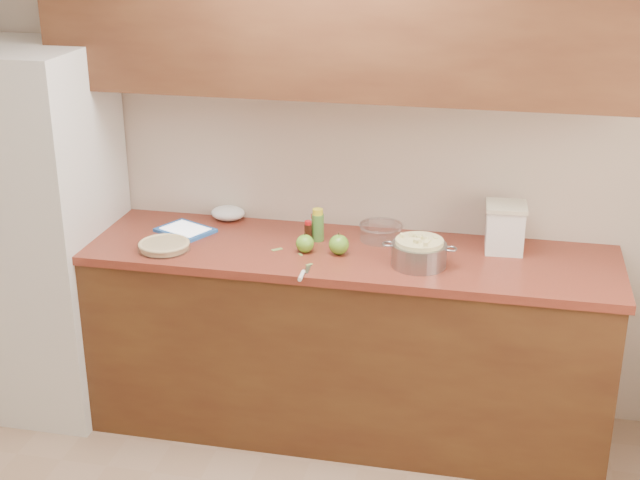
% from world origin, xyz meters
% --- Properties ---
extents(room_shell, '(3.60, 3.60, 3.60)m').
position_xyz_m(room_shell, '(0.00, 0.00, 1.30)').
color(room_shell, '#A28368').
rests_on(room_shell, ground).
extents(counter_run, '(2.64, 0.68, 0.92)m').
position_xyz_m(counter_run, '(0.00, 1.48, 0.46)').
color(counter_run, '#553417').
rests_on(counter_run, ground).
extents(upper_cabinets, '(2.60, 0.34, 0.70)m').
position_xyz_m(upper_cabinets, '(0.00, 1.63, 1.95)').
color(upper_cabinets, brown).
rests_on(upper_cabinets, room_shell).
extents(fridge, '(0.70, 0.70, 1.80)m').
position_xyz_m(fridge, '(-1.44, 1.44, 0.90)').
color(fridge, silver).
rests_on(fridge, ground).
extents(pie, '(0.24, 0.24, 0.04)m').
position_xyz_m(pie, '(-0.72, 1.31, 0.94)').
color(pie, silver).
rests_on(pie, counter_run).
extents(colander, '(0.33, 0.24, 0.12)m').
position_xyz_m(colander, '(0.44, 1.37, 0.98)').
color(colander, gray).
rests_on(colander, counter_run).
extents(flour_canister, '(0.19, 0.19, 0.22)m').
position_xyz_m(flour_canister, '(0.79, 1.62, 1.03)').
color(flour_canister, silver).
rests_on(flour_canister, counter_run).
extents(tablet, '(0.31, 0.28, 0.02)m').
position_xyz_m(tablet, '(-0.70, 1.54, 0.93)').
color(tablet, blue).
rests_on(tablet, counter_run).
extents(paring_knife, '(0.03, 0.19, 0.02)m').
position_xyz_m(paring_knife, '(-0.03, 1.15, 0.93)').
color(paring_knife, gray).
rests_on(paring_knife, counter_run).
extents(lemon_bottle, '(0.06, 0.06, 0.16)m').
position_xyz_m(lemon_bottle, '(-0.06, 1.57, 0.99)').
color(lemon_bottle, '#4C8C38').
rests_on(lemon_bottle, counter_run).
extents(cinnamon_shaker, '(0.05, 0.05, 0.11)m').
position_xyz_m(cinnamon_shaker, '(-0.08, 1.61, 0.97)').
color(cinnamon_shaker, beige).
rests_on(cinnamon_shaker, counter_run).
extents(vanilla_bottle, '(0.04, 0.04, 0.10)m').
position_xyz_m(vanilla_bottle, '(-0.10, 1.54, 0.97)').
color(vanilla_bottle, black).
rests_on(vanilla_bottle, counter_run).
extents(mixing_bowl, '(0.21, 0.21, 0.08)m').
position_xyz_m(mixing_bowl, '(0.23, 1.64, 0.96)').
color(mixing_bowl, silver).
rests_on(mixing_bowl, counter_run).
extents(paper_towel, '(0.21, 0.19, 0.07)m').
position_xyz_m(paper_towel, '(-0.55, 1.75, 0.96)').
color(paper_towel, white).
rests_on(paper_towel, counter_run).
extents(apple_left, '(0.08, 0.08, 0.10)m').
position_xyz_m(apple_left, '(-0.08, 1.41, 0.96)').
color(apple_left, '#62A72A').
rests_on(apple_left, counter_run).
extents(apple_center, '(0.09, 0.09, 0.10)m').
position_xyz_m(apple_center, '(0.07, 1.42, 0.97)').
color(apple_center, '#62A72A').
rests_on(apple_center, counter_run).
extents(peel_a, '(0.03, 0.03, 0.00)m').
position_xyz_m(peel_a, '(-0.03, 1.27, 0.92)').
color(peel_a, '#85A952').
rests_on(peel_a, counter_run).
extents(peel_b, '(0.05, 0.05, 0.00)m').
position_xyz_m(peel_b, '(-0.22, 1.41, 0.92)').
color(peel_b, '#85A952').
rests_on(peel_b, counter_run).
extents(peel_c, '(0.03, 0.03, 0.00)m').
position_xyz_m(peel_c, '(-0.10, 1.38, 0.92)').
color(peel_c, '#85A952').
rests_on(peel_c, counter_run).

